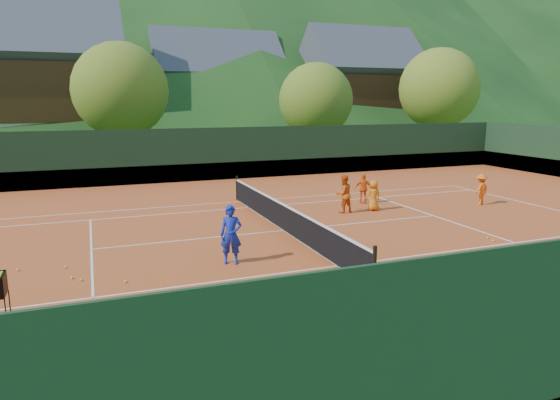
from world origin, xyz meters
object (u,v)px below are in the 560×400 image
object	(u,v)px
coach	(231,235)
chalet_mid	(216,96)
student_c	(374,195)
student_b	(364,189)
tennis_net	(284,217)
chalet_right	(359,93)
student_d	(481,189)
student_a	(344,194)
chalet_left	(36,86)

from	to	relation	value
coach	chalet_mid	size ratio (longest dim) A/B	0.13
student_c	student_b	bearing A→B (deg)	-103.09
tennis_net	chalet_right	bearing A→B (deg)	56.31
student_d	student_c	bearing A→B (deg)	-22.67
student_a	tennis_net	xyz separation A→B (m)	(-3.31, -1.81, -0.28)
chalet_left	student_a	bearing A→B (deg)	-64.73
student_c	student_d	distance (m)	5.07
coach	tennis_net	bearing A→B (deg)	66.72
student_d	tennis_net	world-z (taller)	student_d
student_b	chalet_mid	distance (m)	31.19
student_b	chalet_left	xyz separation A→B (m)	(-15.01, 26.87, 4.96)
tennis_net	chalet_left	xyz separation A→B (m)	(-10.00, 30.00, 5.13)
coach	tennis_net	size ratio (longest dim) A/B	0.14
coach	chalet_right	world-z (taller)	chalet_right
tennis_net	student_b	bearing A→B (deg)	31.99
coach	student_a	bearing A→B (deg)	58.05
student_a	chalet_mid	size ratio (longest dim) A/B	0.12
student_b	student_c	xyz separation A→B (m)	(-0.35, -1.41, -0.03)
student_a	student_b	size ratio (longest dim) A/B	1.17
student_d	chalet_left	size ratio (longest dim) A/B	0.10
student_d	tennis_net	size ratio (longest dim) A/B	0.11
student_a	student_b	distance (m)	2.16
student_c	chalet_left	xyz separation A→B (m)	(-14.66, 28.29, 4.99)
student_a	tennis_net	distance (m)	3.78
student_c	tennis_net	world-z (taller)	student_c
student_a	student_d	xyz separation A→B (m)	(6.38, -0.74, -0.10)
chalet_left	chalet_mid	size ratio (longest dim) A/B	1.09
student_b	student_c	distance (m)	1.46
coach	student_a	world-z (taller)	coach
student_d	chalet_mid	world-z (taller)	chalet_mid
student_d	chalet_right	bearing A→B (deg)	-124.93
student_a	student_d	world-z (taller)	student_a
coach	chalet_left	size ratio (longest dim) A/B	0.12
student_a	student_c	xyz separation A→B (m)	(1.35, -0.09, -0.14)
coach	student_b	xyz separation A→B (m)	(7.72, 5.97, -0.17)
student_b	student_c	world-z (taller)	student_b
coach	student_c	size ratio (longest dim) A/B	1.31
student_b	chalet_right	xyz separation A→B (m)	(14.99, 26.87, 4.57)
student_c	chalet_right	bearing A→B (deg)	-117.72
student_b	chalet_right	bearing A→B (deg)	-95.21
student_c	chalet_mid	xyz separation A→B (m)	(1.34, 32.29, 4.33)
student_d	chalet_left	bearing A→B (deg)	-71.08
student_b	chalet_right	world-z (taller)	chalet_right
chalet_left	chalet_mid	xyz separation A→B (m)	(16.00, 4.00, -0.66)
tennis_net	chalet_left	bearing A→B (deg)	108.43
coach	tennis_net	distance (m)	3.94
student_b	student_d	xyz separation A→B (m)	(4.68, -2.06, 0.01)
student_b	tennis_net	size ratio (longest dim) A/B	0.11
coach	chalet_mid	bearing A→B (deg)	97.03
student_a	student_c	world-z (taller)	student_a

